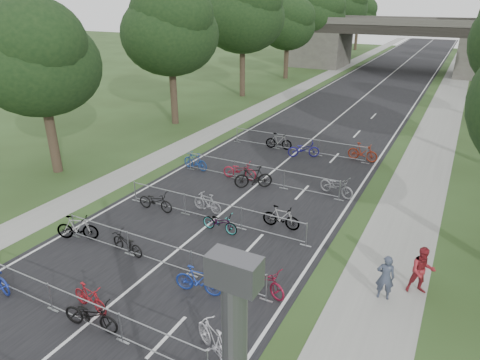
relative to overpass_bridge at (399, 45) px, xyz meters
The scene contains 37 objects.
road 15.41m from the overpass_bridge, 90.00° to the right, with size 11.00×140.00×0.01m, color black.
sidewalk_right 17.36m from the overpass_bridge, 61.93° to the right, with size 3.00×140.00×0.01m, color gray.
sidewalk_left 17.14m from the overpass_bridge, 116.57° to the right, with size 2.00×140.00×0.01m, color gray.
lane_markings 15.41m from the overpass_bridge, 90.00° to the right, with size 0.12×140.00×0.00m, color silver.
overpass_bridge is the anchor object (origin of this frame).
tree_left_0 50.47m from the overpass_bridge, 103.07° to the right, with size 6.72×6.72×10.25m.
tree_left_1 38.97m from the overpass_bridge, 107.08° to the right, with size 7.56×7.56×11.53m.
tree_left_2 27.92m from the overpass_bridge, 114.44° to the right, with size 8.40×8.40×12.81m.
tree_left_3 17.59m from the overpass_bridge, 131.07° to the right, with size 6.72×6.72×10.25m.
tree_left_4 12.05m from the overpass_bridge, behind, with size 7.56×7.56×11.53m.
tree_left_5 16.44m from the overpass_bridge, 136.20° to the left, with size 8.40×8.40×12.81m.
tree_left_6 25.77m from the overpass_bridge, 116.43° to the left, with size 6.72×6.72×10.25m.
barrier_row_2 57.88m from the overpass_bridge, 90.00° to the right, with size 9.70×0.08×1.10m.
barrier_row_3 54.08m from the overpass_bridge, 90.00° to the right, with size 9.70×0.08×1.10m.
barrier_row_4 50.09m from the overpass_bridge, 90.00° to the right, with size 9.70×0.08×1.10m.
barrier_row_5 45.10m from the overpass_bridge, 90.00° to the right, with size 9.70×0.08×1.10m.
barrier_row_6 39.11m from the overpass_bridge, 90.00° to the right, with size 9.70×0.08×1.10m.
bike_9 57.25m from the overpass_bridge, 90.40° to the right, with size 0.46×1.62×0.97m, color maroon.
bike_10 57.87m from the overpass_bridge, 89.71° to the right, with size 0.69×1.97×1.03m, color black.
bike_11 57.19m from the overpass_bridge, 85.68° to the right, with size 0.53×1.88×1.13m, color #B9B7BF.
bike_12 54.33m from the overpass_bridge, 94.55° to the right, with size 0.52×1.86×1.12m, color gray.
bike_13 54.05m from the overpass_bridge, 91.76° to the right, with size 0.60×1.73×0.91m, color black.
bike_14 54.86m from the overpass_bridge, 87.58° to the right, with size 0.51×1.80×1.08m, color navy.
bike_15 53.80m from the overpass_bridge, 85.41° to the right, with size 0.71×2.03×1.07m, color maroon.
bike_16 50.52m from the overpass_bridge, 93.44° to the right, with size 0.67×1.92×1.01m, color black.
bike_17 49.39m from the overpass_bridge, 90.83° to the right, with size 0.46×1.64×0.98m, color gray.
bike_18 50.75m from the overpass_bridge, 89.10° to the right, with size 0.62×1.78×0.93m, color gray.
bike_19 49.26m from the overpass_bridge, 86.42° to the right, with size 0.50×1.77×1.06m, color gray.
bike_20 45.20m from the overpass_bridge, 95.47° to the right, with size 0.51×1.80×1.08m, color navy.
bike_21 45.02m from the overpass_bridge, 91.59° to the right, with size 0.70×2.00×1.05m, color maroon.
bike_22 45.76m from the overpass_bridge, 90.01° to the right, with size 0.59×2.09×1.26m, color black.
bike_23 44.80m from the overpass_bridge, 84.48° to the right, with size 0.71×2.04×1.07m, color #9C9BA2.
bike_25 39.16m from the overpass_bridge, 91.96° to the right, with size 0.52×1.85×1.11m, color gray.
bike_26 39.85m from the overpass_bridge, 88.95° to the right, with size 0.71×2.05×1.08m, color navy.
bike_27 39.00m from the overpass_bridge, 83.65° to the right, with size 0.55×1.93×1.16m, color #9A2D16.
pedestrian_a 52.65m from the overpass_bridge, 81.11° to the right, with size 0.62×0.41×1.70m, color #353C4F.
pedestrian_b 51.93m from the overpass_bridge, 79.78° to the right, with size 0.88×0.68×1.81m, color maroon.
Camera 1 is at (9.39, 0.01, 9.71)m, focal length 32.00 mm.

